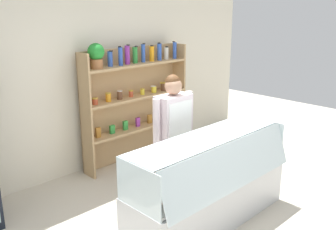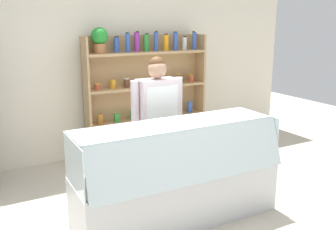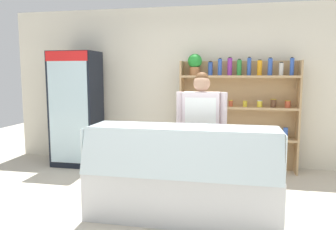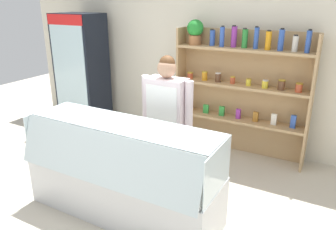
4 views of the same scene
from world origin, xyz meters
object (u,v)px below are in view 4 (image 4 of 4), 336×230
Objects in this scene: shop_clerk at (167,113)px; drinks_fridge at (82,72)px; deli_display_case at (123,187)px; shelving_unit at (238,83)px.

drinks_fridge is at bearing 154.93° from shop_clerk.
deli_display_case is 0.94m from shop_clerk.
drinks_fridge is 1.22× the size of shop_clerk.
deli_display_case is at bearing -101.20° from shop_clerk.
deli_display_case is at bearing -39.61° from drinks_fridge.
shop_clerk reaches higher than deli_display_case.
shelving_unit is 1.19× the size of shop_clerk.
shelving_unit is 1.37m from shop_clerk.
shop_clerk is at bearing -107.69° from shelving_unit.
shop_clerk is at bearing 78.80° from deli_display_case.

